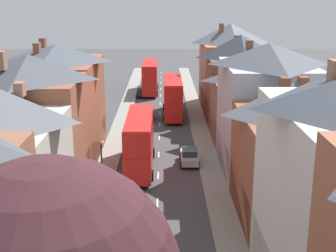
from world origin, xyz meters
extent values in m
cube|color=gray|center=(-5.10, 38.00, 0.07)|extent=(2.20, 104.00, 0.14)
cube|color=gray|center=(5.10, 38.00, 0.07)|extent=(2.20, 104.00, 0.14)
cube|color=silver|center=(0.00, 12.00, 0.01)|extent=(0.14, 1.80, 0.01)
cube|color=silver|center=(0.00, 18.00, 0.01)|extent=(0.14, 1.80, 0.01)
cube|color=silver|center=(0.00, 24.00, 0.01)|extent=(0.14, 1.80, 0.01)
cube|color=silver|center=(0.00, 30.00, 0.01)|extent=(0.14, 1.80, 0.01)
cube|color=silver|center=(0.00, 36.00, 0.01)|extent=(0.14, 1.80, 0.01)
cube|color=silver|center=(0.00, 42.00, 0.01)|extent=(0.14, 1.80, 0.01)
cube|color=silver|center=(0.00, 48.00, 0.01)|extent=(0.14, 1.80, 0.01)
cube|color=silver|center=(0.00, 54.00, 0.01)|extent=(0.14, 1.80, 0.01)
cube|color=silver|center=(0.00, 60.00, 0.01)|extent=(0.14, 1.80, 0.01)
cube|color=silver|center=(0.00, 66.00, 0.01)|extent=(0.14, 1.80, 0.01)
cube|color=silver|center=(0.00, 72.00, 0.01)|extent=(0.14, 1.80, 0.01)
cube|color=silver|center=(0.00, 78.00, 0.01)|extent=(0.14, 1.80, 0.01)
cube|color=silver|center=(0.00, 84.00, 0.01)|extent=(0.14, 1.80, 0.01)
cube|color=navy|center=(-6.26, 11.00, 1.60)|extent=(0.12, 9.05, 3.20)
cube|color=#99664C|center=(-9.01, 13.30, 10.43)|extent=(0.60, 0.90, 0.93)
cube|color=#935138|center=(-10.20, 19.82, 4.96)|extent=(8.00, 7.81, 9.92)
cube|color=maroon|center=(-6.26, 19.82, 1.60)|extent=(0.12, 7.19, 3.20)
pyramid|color=#474C56|center=(-10.20, 19.82, 10.93)|extent=(8.00, 7.81, 2.01)
cube|color=#99664C|center=(-11.77, 18.34, 11.64)|extent=(0.60, 0.90, 1.42)
cube|color=#935138|center=(-10.20, 29.54, 5.03)|extent=(8.00, 11.62, 10.07)
cube|color=navy|center=(-6.26, 29.54, 1.60)|extent=(0.12, 10.69, 3.20)
pyramid|color=#474C56|center=(-10.20, 29.54, 10.90)|extent=(8.00, 11.62, 1.66)
cube|color=brown|center=(-11.72, 28.41, 11.44)|extent=(0.60, 0.90, 1.07)
cube|color=brown|center=(-11.66, 30.55, 11.58)|extent=(0.60, 0.90, 1.36)
cube|color=#99664C|center=(9.16, 5.92, 12.71)|extent=(0.60, 0.90, 1.26)
cube|color=#935138|center=(10.20, 15.26, 4.05)|extent=(8.00, 10.16, 8.10)
cube|color=navy|center=(6.26, 15.26, 1.60)|extent=(0.12, 9.35, 3.20)
pyramid|color=#565B66|center=(10.20, 15.26, 9.38)|extent=(8.00, 10.16, 2.57)
cube|color=brown|center=(8.91, 14.58, 10.18)|extent=(0.60, 0.90, 1.60)
cube|color=brown|center=(10.34, 15.12, 10.15)|extent=(0.60, 0.90, 1.53)
cube|color=#ADB2B7|center=(10.20, 25.66, 5.14)|extent=(8.00, 10.63, 10.28)
cube|color=black|center=(6.26, 25.66, 1.60)|extent=(0.12, 9.78, 3.20)
pyramid|color=#474C56|center=(10.20, 25.66, 11.25)|extent=(8.00, 10.63, 1.96)
cube|color=brown|center=(8.66, 27.32, 11.79)|extent=(0.60, 0.90, 1.07)
cube|color=brown|center=(10.20, 34.52, 3.55)|extent=(8.00, 7.09, 7.10)
cube|color=black|center=(6.26, 34.52, 1.60)|extent=(0.12, 6.53, 3.20)
pyramid|color=#474C56|center=(10.20, 34.52, 8.06)|extent=(8.00, 7.09, 1.93)
cube|color=brown|center=(9.86, 36.40, 8.67)|extent=(0.60, 0.90, 1.22)
cube|color=brown|center=(10.20, 41.71, 4.37)|extent=(8.00, 7.28, 8.75)
cube|color=navy|center=(6.26, 41.71, 1.60)|extent=(0.12, 6.70, 3.20)
pyramid|color=#383D47|center=(10.20, 41.71, 10.21)|extent=(8.00, 7.28, 2.94)
cube|color=brown|center=(9.79, 42.40, 10.87)|extent=(0.60, 0.90, 1.30)
cube|color=#B2704C|center=(10.20, 51.17, 4.84)|extent=(8.00, 11.64, 9.67)
cube|color=olive|center=(6.26, 51.17, 1.60)|extent=(0.12, 10.71, 3.20)
pyramid|color=#565B66|center=(10.20, 51.17, 11.07)|extent=(8.00, 11.64, 2.81)
cube|color=brown|center=(8.73, 50.14, 11.81)|extent=(0.60, 0.90, 1.47)
cube|color=red|center=(-1.80, 25.81, 1.65)|extent=(2.44, 10.80, 2.50)
cube|color=red|center=(-1.80, 25.81, 4.05)|extent=(2.44, 10.58, 2.30)
cube|color=red|center=(-1.80, 25.81, 5.25)|extent=(2.39, 10.37, 0.10)
cube|color=#28333D|center=(-1.80, 31.16, 1.85)|extent=(2.20, 0.10, 1.20)
cube|color=#28333D|center=(-1.80, 31.16, 4.15)|extent=(2.20, 0.10, 1.10)
cube|color=#28333D|center=(-2.99, 25.81, 1.90)|extent=(0.06, 9.18, 0.90)
cube|color=#28333D|center=(-2.99, 25.81, 4.15)|extent=(0.06, 9.18, 0.90)
cube|color=yellow|center=(-1.80, 31.16, 4.95)|extent=(1.34, 0.08, 0.32)
cylinder|color=black|center=(-3.02, 29.16, 0.50)|extent=(0.30, 1.00, 1.00)
cylinder|color=black|center=(-0.58, 29.16, 0.50)|extent=(0.30, 1.00, 1.00)
cylinder|color=black|center=(-3.02, 22.84, 0.50)|extent=(0.30, 1.00, 1.00)
cylinder|color=black|center=(-0.58, 22.84, 0.50)|extent=(0.30, 1.00, 1.00)
cube|color=red|center=(1.80, 46.24, 1.65)|extent=(2.44, 10.80, 2.50)
cube|color=red|center=(1.80, 46.24, 4.05)|extent=(2.44, 10.58, 2.30)
cube|color=red|center=(1.80, 46.24, 5.25)|extent=(2.39, 10.37, 0.10)
cube|color=#28333D|center=(1.80, 51.59, 1.85)|extent=(2.20, 0.10, 1.20)
cube|color=#28333D|center=(1.80, 51.59, 4.15)|extent=(2.20, 0.10, 1.10)
cube|color=#28333D|center=(0.61, 46.24, 1.90)|extent=(0.06, 9.18, 0.90)
cube|color=#28333D|center=(0.61, 46.24, 4.15)|extent=(0.06, 9.18, 0.90)
cube|color=yellow|center=(1.80, 51.59, 4.95)|extent=(1.34, 0.08, 0.32)
cylinder|color=black|center=(0.58, 49.59, 0.50)|extent=(0.30, 1.00, 1.00)
cylinder|color=black|center=(3.02, 49.59, 0.50)|extent=(0.30, 1.00, 1.00)
cylinder|color=black|center=(0.58, 43.27, 0.50)|extent=(0.30, 1.00, 1.00)
cylinder|color=black|center=(3.02, 43.27, 0.50)|extent=(0.30, 1.00, 1.00)
cube|color=red|center=(-1.80, 62.47, 1.65)|extent=(2.44, 10.80, 2.50)
cube|color=red|center=(-1.80, 62.47, 4.05)|extent=(2.44, 10.58, 2.30)
cube|color=red|center=(-1.80, 62.47, 5.25)|extent=(2.39, 10.37, 0.10)
cube|color=#28333D|center=(-1.80, 67.82, 1.85)|extent=(2.20, 0.10, 1.20)
cube|color=#28333D|center=(-1.80, 67.82, 4.15)|extent=(2.20, 0.10, 1.10)
cube|color=#28333D|center=(-2.99, 62.47, 1.90)|extent=(0.06, 9.18, 0.90)
cube|color=#28333D|center=(-2.99, 62.47, 4.15)|extent=(0.06, 9.18, 0.90)
cube|color=yellow|center=(-1.80, 67.82, 4.95)|extent=(1.34, 0.08, 0.32)
cylinder|color=black|center=(-3.02, 65.82, 0.50)|extent=(0.30, 1.00, 1.00)
cylinder|color=black|center=(-0.58, 65.82, 0.50)|extent=(0.30, 1.00, 1.00)
cylinder|color=black|center=(-3.02, 59.50, 0.50)|extent=(0.30, 1.00, 1.00)
cylinder|color=black|center=(-0.58, 59.50, 0.50)|extent=(0.30, 1.00, 1.00)
cube|color=#B7BABF|center=(3.10, 27.13, 0.67)|extent=(1.70, 3.86, 0.72)
cube|color=#28333D|center=(3.10, 26.94, 1.33)|extent=(1.46, 1.93, 0.60)
cylinder|color=black|center=(2.25, 28.33, 0.31)|extent=(0.20, 0.62, 0.62)
cylinder|color=black|center=(3.95, 28.33, 0.31)|extent=(0.20, 0.62, 0.62)
cylinder|color=black|center=(2.25, 25.94, 0.31)|extent=(0.20, 0.62, 0.62)
cylinder|color=black|center=(3.95, 25.94, 0.31)|extent=(0.20, 0.62, 0.62)
cube|color=black|center=(-3.10, 59.64, 0.68)|extent=(1.70, 4.54, 0.74)
cube|color=#28333D|center=(-3.10, 59.41, 1.35)|extent=(1.46, 2.27, 0.60)
cylinder|color=black|center=(-3.95, 61.04, 0.31)|extent=(0.20, 0.62, 0.62)
cylinder|color=black|center=(-2.25, 61.04, 0.31)|extent=(0.20, 0.62, 0.62)
cylinder|color=black|center=(-3.95, 58.23, 0.31)|extent=(0.20, 0.62, 0.62)
cylinder|color=black|center=(-2.25, 58.23, 0.31)|extent=(0.20, 0.62, 0.62)
cube|color=#144728|center=(-1.80, 44.51, 0.70)|extent=(1.70, 4.17, 0.78)
cube|color=#28333D|center=(-1.80, 44.30, 1.39)|extent=(1.46, 2.09, 0.60)
cylinder|color=black|center=(-2.65, 45.80, 0.31)|extent=(0.20, 0.62, 0.62)
cylinder|color=black|center=(-0.95, 45.80, 0.31)|extent=(0.20, 0.62, 0.62)
cylinder|color=black|center=(-2.65, 43.21, 0.31)|extent=(0.20, 0.62, 0.62)
cylinder|color=black|center=(-0.95, 43.21, 0.31)|extent=(0.20, 0.62, 0.62)
sphere|color=tan|center=(-5.05, 8.12, 1.64)|extent=(0.22, 0.22, 0.22)
cylinder|color=black|center=(-4.25, 16.62, 2.75)|extent=(0.12, 0.12, 5.50)
cylinder|color=black|center=(-4.25, 17.07, 5.40)|extent=(0.08, 0.90, 0.08)
cube|color=beige|center=(-4.25, 17.52, 5.32)|extent=(0.20, 0.32, 0.20)
camera|label=1|loc=(0.54, -17.23, 16.49)|focal=50.00mm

